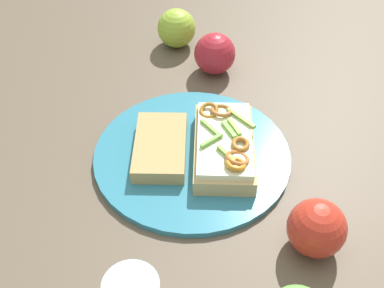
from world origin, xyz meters
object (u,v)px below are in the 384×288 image
Objects in this scene: sandwich at (224,145)px; apple_2 at (177,28)px; plate at (192,155)px; apple_0 at (317,228)px; bread_slice_side at (160,147)px; apple_3 at (215,54)px.

apple_2 is at bearing -164.25° from sandwich.
apple_2 reaches higher than plate.
bread_slice_side is at bearing -102.42° from apple_0.
apple_3 is at bearing 64.92° from apple_2.
apple_3 reaches higher than bread_slice_side.
apple_2 and apple_3 have the same top height.
apple_2 is (-0.37, -0.40, -0.00)m from apple_0.
bread_slice_side is at bearing 4.33° from apple_3.
apple_2 reaches higher than bread_slice_side.
plate is 0.06m from sandwich.
apple_0 is 0.54m from apple_2.
bread_slice_side is at bearing 22.74° from apple_2.
apple_3 is (0.05, 0.11, 0.00)m from apple_2.
apple_3 is at bearing -164.37° from plate.
apple_0 is at bearing 42.53° from apple_3.
apple_2 is (-0.27, -0.22, 0.01)m from sandwich.
apple_3 is (-0.21, -0.11, 0.01)m from sandwich.
sandwich is at bearing 39.91° from apple_2.
apple_0 is at bearing 52.68° from bread_slice_side.
apple_3 is at bearing 159.43° from bread_slice_side.
apple_2 is at bearing -148.54° from plate.
apple_0 is at bearing 36.05° from sandwich.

